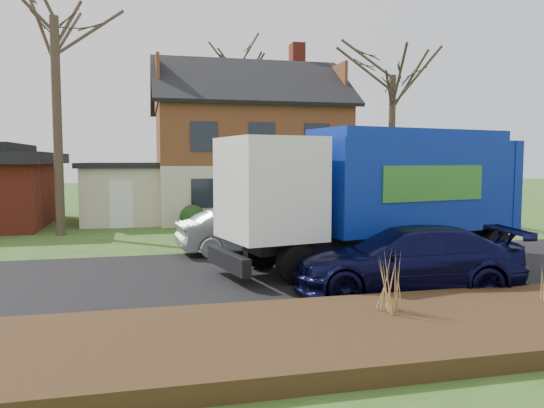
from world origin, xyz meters
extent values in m
plane|color=#33531B|center=(0.00, 0.00, 0.00)|extent=(120.00, 120.00, 0.00)
cube|color=black|center=(0.00, 0.00, 0.01)|extent=(80.00, 7.00, 0.02)
cube|color=black|center=(0.00, -5.30, 0.15)|extent=(80.00, 3.50, 0.30)
cube|color=beige|center=(2.00, 14.00, 1.35)|extent=(9.00, 7.50, 2.70)
cube|color=brown|center=(2.00, 14.00, 4.10)|extent=(9.00, 7.50, 2.80)
cube|color=maroon|center=(5.00, 15.00, 8.46)|extent=(0.70, 0.90, 1.60)
cube|color=beige|center=(-4.20, 13.50, 1.30)|extent=(3.50, 5.50, 2.60)
cube|color=black|center=(-4.20, 13.50, 2.72)|extent=(3.90, 5.90, 0.24)
cylinder|color=black|center=(0.32, -1.20, 0.49)|extent=(1.02, 0.53, 0.98)
cylinder|color=black|center=(-0.10, 0.72, 0.49)|extent=(1.02, 0.53, 0.98)
cylinder|color=black|center=(5.56, -0.06, 0.49)|extent=(1.02, 0.53, 0.98)
cylinder|color=black|center=(5.14, 1.86, 0.49)|extent=(1.02, 0.53, 0.98)
cylinder|color=black|center=(6.75, 0.20, 0.49)|extent=(1.02, 0.53, 0.98)
cylinder|color=black|center=(6.33, 2.12, 0.49)|extent=(1.02, 0.53, 0.98)
cube|color=black|center=(3.33, 0.46, 0.80)|extent=(8.13, 2.82, 0.33)
cube|color=white|center=(-0.12, -0.29, 2.25)|extent=(2.61, 2.75, 2.54)
cube|color=black|center=(-1.12, -0.51, 2.40)|extent=(0.51, 2.04, 0.85)
cube|color=black|center=(-1.22, -0.53, 0.52)|extent=(0.73, 2.34, 0.42)
cube|color=navy|center=(4.20, 0.65, 2.25)|extent=(6.28, 3.55, 2.54)
cube|color=navy|center=(4.20, 0.65, 3.66)|extent=(5.95, 3.22, 0.28)
cube|color=navy|center=(7.18, 1.30, 2.16)|extent=(0.83, 2.41, 2.72)
cube|color=#34822A|center=(4.31, -0.55, 2.35)|extent=(3.31, 0.76, 0.94)
cube|color=#34822A|center=(3.81, 1.79, 2.35)|extent=(3.31, 0.76, 0.94)
imported|color=#B4B8BC|center=(-0.07, 3.38, 0.71)|extent=(4.45, 2.02, 1.42)
imported|color=black|center=(2.50, -2.52, 0.74)|extent=(5.33, 2.78, 1.48)
cylinder|color=#453629|center=(-6.43, 8.94, 4.23)|extent=(0.35, 0.35, 8.46)
cylinder|color=#3D3424|center=(7.97, 9.47, 3.42)|extent=(0.31, 0.31, 6.84)
cylinder|color=#3C3324|center=(2.73, 20.65, 4.41)|extent=(0.34, 0.34, 8.82)
cone|color=#AA814B|center=(0.94, -4.75, 0.82)|extent=(0.04, 0.04, 1.03)
cone|color=#AA814B|center=(0.78, -4.75, 0.82)|extent=(0.04, 0.04, 1.03)
cone|color=#AA814B|center=(1.10, -4.75, 0.82)|extent=(0.04, 0.04, 1.03)
cone|color=#AA814B|center=(0.94, -4.62, 0.82)|extent=(0.04, 0.04, 1.03)
cone|color=#AA814B|center=(0.94, -4.88, 0.82)|extent=(0.04, 0.04, 1.03)
camera|label=1|loc=(-3.14, -13.18, 2.95)|focal=35.00mm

